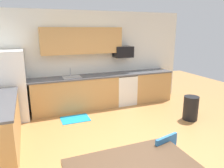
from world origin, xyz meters
TOP-DOWN VIEW (x-y plane):
  - ground_plane at (0.00, 0.00)m, footprint 12.00×12.00m
  - wall_back at (0.00, 2.65)m, footprint 5.80×0.10m
  - cabinet_run_back at (-0.57, 2.30)m, footprint 2.36×0.60m
  - cabinet_run_back_right at (1.80, 2.30)m, footprint 1.19×0.60m
  - cabinet_run_left at (-2.30, 0.80)m, footprint 0.60×2.00m
  - countertop_back at (0.00, 2.30)m, footprint 4.80×0.64m
  - upper_cabinets_back at (-0.30, 2.43)m, footprint 2.20×0.34m
  - refrigerator at (-2.18, 2.22)m, footprint 0.76×0.70m
  - oven_range at (0.91, 2.30)m, footprint 0.60×0.60m
  - microwave at (0.91, 2.40)m, footprint 0.54×0.36m
  - sink_basin at (-0.65, 2.30)m, footprint 0.48×0.40m
  - sink_faucet at (-0.65, 2.48)m, footprint 0.02×0.02m
  - chair_near_table at (-0.10, -1.35)m, footprint 0.48×0.48m
  - trash_bin at (1.94, 0.57)m, footprint 0.36×0.36m
  - floor_mat at (-0.74, 1.65)m, footprint 0.70×0.50m

SIDE VIEW (x-z plane):
  - ground_plane at x=0.00m, z-range 0.00..0.00m
  - floor_mat at x=-0.74m, z-range 0.00..0.01m
  - trash_bin at x=1.94m, z-range 0.00..0.60m
  - cabinet_run_back at x=-0.57m, z-range 0.00..0.90m
  - cabinet_run_back_right at x=1.80m, z-range 0.00..0.90m
  - cabinet_run_left at x=-2.30m, z-range 0.00..0.90m
  - oven_range at x=0.91m, z-range 0.00..0.91m
  - chair_near_table at x=-0.10m, z-range 0.08..0.93m
  - refrigerator at x=-2.18m, z-range 0.00..1.72m
  - sink_basin at x=-0.65m, z-range 0.81..0.95m
  - countertop_back at x=0.00m, z-range 0.90..0.94m
  - sink_faucet at x=-0.65m, z-range 0.92..1.16m
  - wall_back at x=0.00m, z-range 0.00..2.70m
  - microwave at x=0.91m, z-range 1.39..1.71m
  - upper_cabinets_back at x=-0.30m, z-range 1.55..2.25m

